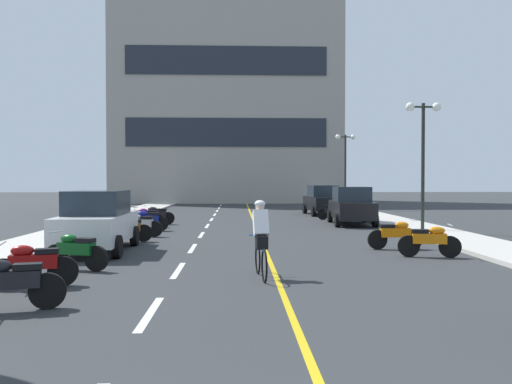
{
  "coord_description": "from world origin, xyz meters",
  "views": [
    {
      "loc": [
        -0.6,
        -2.38,
        2.13
      ],
      "look_at": [
        0.13,
        18.02,
        1.67
      ],
      "focal_mm": 36.79,
      "sensor_mm": 36.0,
      "label": 1
    }
  ],
  "objects_px": {
    "motorcycle_10": "(156,215)",
    "street_lamp_mid": "(423,137)",
    "motorcycle_3": "(76,250)",
    "motorcycle_6": "(127,228)",
    "motorcycle_2": "(33,264)",
    "cyclist_rider": "(261,237)",
    "motorcycle_5": "(396,234)",
    "motorcycle_8": "(148,220)",
    "street_lamp_far": "(345,154)",
    "motorcycle_9": "(147,217)",
    "motorcycle_1": "(10,282)",
    "parked_car_near": "(97,221)",
    "motorcycle_4": "(430,240)",
    "motorcycle_7": "(140,224)",
    "parked_car_far": "(323,200)",
    "parked_car_mid": "(351,206)",
    "motorcycle_11": "(333,211)"
  },
  "relations": [
    {
      "from": "motorcycle_6",
      "to": "motorcycle_9",
      "type": "xyz_separation_m",
      "value": [
        -0.27,
        5.61,
        0.0
      ]
    },
    {
      "from": "street_lamp_far",
      "to": "parked_car_mid",
      "type": "xyz_separation_m",
      "value": [
        -2.38,
        -12.88,
        -3.08
      ]
    },
    {
      "from": "cyclist_rider",
      "to": "motorcycle_1",
      "type": "bearing_deg",
      "value": -146.18
    },
    {
      "from": "parked_car_near",
      "to": "motorcycle_10",
      "type": "distance_m",
      "value": 9.56
    },
    {
      "from": "motorcycle_3",
      "to": "motorcycle_8",
      "type": "distance_m",
      "value": 9.53
    },
    {
      "from": "motorcycle_3",
      "to": "cyclist_rider",
      "type": "relative_size",
      "value": 0.93
    },
    {
      "from": "parked_car_far",
      "to": "motorcycle_9",
      "type": "distance_m",
      "value": 12.39
    },
    {
      "from": "motorcycle_1",
      "to": "motorcycle_6",
      "type": "xyz_separation_m",
      "value": [
        -0.12,
        9.53,
        0.0
      ]
    },
    {
      "from": "motorcycle_7",
      "to": "cyclist_rider",
      "type": "bearing_deg",
      "value": -63.73
    },
    {
      "from": "motorcycle_6",
      "to": "motorcycle_3",
      "type": "bearing_deg",
      "value": -90.2
    },
    {
      "from": "street_lamp_far",
      "to": "motorcycle_9",
      "type": "relative_size",
      "value": 3.13
    },
    {
      "from": "motorcycle_6",
      "to": "cyclist_rider",
      "type": "bearing_deg",
      "value": -57.33
    },
    {
      "from": "street_lamp_mid",
      "to": "motorcycle_9",
      "type": "xyz_separation_m",
      "value": [
        -11.68,
        2.5,
        -3.44
      ]
    },
    {
      "from": "motorcycle_3",
      "to": "motorcycle_11",
      "type": "height_order",
      "value": "same"
    },
    {
      "from": "motorcycle_2",
      "to": "motorcycle_5",
      "type": "bearing_deg",
      "value": 31.4
    },
    {
      "from": "motorcycle_1",
      "to": "motorcycle_3",
      "type": "relative_size",
      "value": 1.02
    },
    {
      "from": "motorcycle_3",
      "to": "motorcycle_6",
      "type": "distance_m",
      "value": 5.64
    },
    {
      "from": "motorcycle_4",
      "to": "motorcycle_5",
      "type": "distance_m",
      "value": 1.75
    },
    {
      "from": "street_lamp_mid",
      "to": "motorcycle_9",
      "type": "bearing_deg",
      "value": 167.94
    },
    {
      "from": "street_lamp_far",
      "to": "motorcycle_9",
      "type": "bearing_deg",
      "value": -130.32
    },
    {
      "from": "street_lamp_mid",
      "to": "motorcycle_8",
      "type": "relative_size",
      "value": 3.05
    },
    {
      "from": "parked_car_far",
      "to": "motorcycle_1",
      "type": "relative_size",
      "value": 2.56
    },
    {
      "from": "street_lamp_mid",
      "to": "motorcycle_10",
      "type": "height_order",
      "value": "street_lamp_mid"
    },
    {
      "from": "parked_car_mid",
      "to": "motorcycle_8",
      "type": "bearing_deg",
      "value": -162.71
    },
    {
      "from": "motorcycle_5",
      "to": "motorcycle_9",
      "type": "height_order",
      "value": "same"
    },
    {
      "from": "parked_car_far",
      "to": "motorcycle_10",
      "type": "relative_size",
      "value": 2.52
    },
    {
      "from": "street_lamp_far",
      "to": "motorcycle_10",
      "type": "bearing_deg",
      "value": -133.1
    },
    {
      "from": "motorcycle_8",
      "to": "motorcycle_2",
      "type": "bearing_deg",
      "value": -91.46
    },
    {
      "from": "motorcycle_9",
      "to": "parked_car_far",
      "type": "bearing_deg",
      "value": 41.3
    },
    {
      "from": "street_lamp_far",
      "to": "motorcycle_9",
      "type": "distance_m",
      "value": 18.74
    },
    {
      "from": "parked_car_near",
      "to": "motorcycle_5",
      "type": "distance_m",
      "value": 9.04
    },
    {
      "from": "motorcycle_4",
      "to": "motorcycle_7",
      "type": "distance_m",
      "value": 10.58
    },
    {
      "from": "motorcycle_2",
      "to": "motorcycle_3",
      "type": "relative_size",
      "value": 1.02
    },
    {
      "from": "motorcycle_1",
      "to": "motorcycle_11",
      "type": "bearing_deg",
      "value": 65.38
    },
    {
      "from": "motorcycle_3",
      "to": "motorcycle_7",
      "type": "relative_size",
      "value": 0.97
    },
    {
      "from": "parked_car_near",
      "to": "motorcycle_6",
      "type": "distance_m",
      "value": 2.49
    },
    {
      "from": "street_lamp_mid",
      "to": "motorcycle_2",
      "type": "height_order",
      "value": "street_lamp_mid"
    },
    {
      "from": "motorcycle_3",
      "to": "motorcycle_5",
      "type": "height_order",
      "value": "same"
    },
    {
      "from": "parked_car_near",
      "to": "motorcycle_2",
      "type": "bearing_deg",
      "value": -88.84
    },
    {
      "from": "parked_car_mid",
      "to": "motorcycle_1",
      "type": "bearing_deg",
      "value": -119.31
    },
    {
      "from": "street_lamp_mid",
      "to": "motorcycle_1",
      "type": "bearing_deg",
      "value": -131.78
    },
    {
      "from": "motorcycle_5",
      "to": "motorcycle_7",
      "type": "bearing_deg",
      "value": 155.31
    },
    {
      "from": "motorcycle_5",
      "to": "motorcycle_8",
      "type": "bearing_deg",
      "value": 144.81
    },
    {
      "from": "street_lamp_far",
      "to": "cyclist_rider",
      "type": "height_order",
      "value": "street_lamp_far"
    },
    {
      "from": "cyclist_rider",
      "to": "motorcycle_10",
      "type": "bearing_deg",
      "value": 107.61
    },
    {
      "from": "motorcycle_2",
      "to": "motorcycle_7",
      "type": "bearing_deg",
      "value": 87.59
    },
    {
      "from": "motorcycle_2",
      "to": "cyclist_rider",
      "type": "xyz_separation_m",
      "value": [
        4.56,
        0.92,
        0.41
      ]
    },
    {
      "from": "parked_car_mid",
      "to": "parked_car_far",
      "type": "height_order",
      "value": "same"
    },
    {
      "from": "parked_car_far",
      "to": "motorcycle_3",
      "type": "distance_m",
      "value": 21.43
    },
    {
      "from": "motorcycle_10",
      "to": "street_lamp_mid",
      "type": "bearing_deg",
      "value": -19.19
    }
  ]
}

